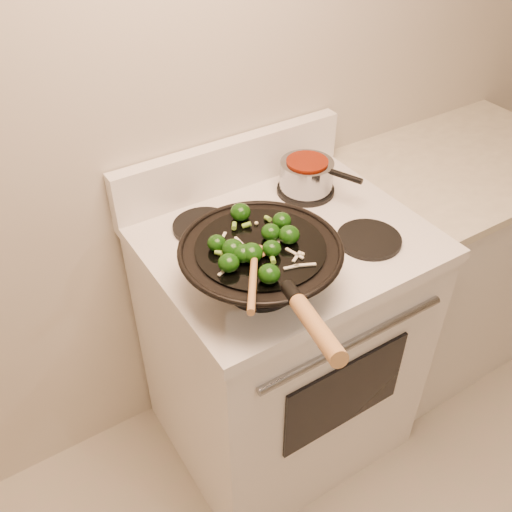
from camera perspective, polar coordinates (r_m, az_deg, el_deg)
stove at (r=1.92m, az=2.45°, el=-8.52°), size 0.78×0.67×1.08m
counter_unit at (r=2.39m, az=18.40°, el=-0.17°), size 0.82×0.62×0.91m
wok at (r=1.39m, az=0.51°, el=-0.88°), size 0.40×0.65×0.24m
stirfry at (r=1.34m, az=-0.17°, el=1.26°), size 0.25×0.29×0.05m
wooden_spoon at (r=1.26m, az=-0.22°, el=-1.08°), size 0.19×0.26×0.07m
saucepan at (r=1.77m, az=5.11°, el=8.09°), size 0.16×0.25×0.10m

